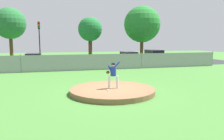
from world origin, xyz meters
TOP-DOWN VIEW (x-y plane):
  - ground_plane at (0.00, 6.00)m, footprint 80.00×80.00m
  - asphalt_strip at (0.00, 14.50)m, footprint 44.00×7.00m
  - pitchers_mound at (0.00, 0.00)m, footprint 4.82×4.82m
  - pitcher_youth at (0.04, -0.02)m, footprint 0.80×0.32m
  - baseball at (-0.41, -0.53)m, footprint 0.07×0.07m
  - chainlink_fence at (0.00, 10.00)m, footprint 30.29×0.07m
  - parked_car_charcoal at (6.36, 14.91)m, footprint 2.01×4.37m
  - parked_car_silver at (-5.21, 14.28)m, footprint 1.85×4.03m
  - parked_car_navy at (9.86, 14.78)m, footprint 1.88×4.68m
  - traffic_cone_orange at (1.92, 15.76)m, footprint 0.40×0.40m
  - traffic_light_near at (-4.73, 18.83)m, footprint 0.28×0.46m
  - tree_broad_right at (-9.09, 24.29)m, footprint 4.65×4.65m
  - tree_tall_centre at (2.74, 22.94)m, footprint 3.79×3.79m
  - tree_leaning_west at (11.12, 21.89)m, footprint 5.89×5.89m

SIDE VIEW (x-z plane):
  - ground_plane at x=0.00m, z-range 0.00..0.00m
  - asphalt_strip at x=0.00m, z-range 0.00..0.01m
  - pitchers_mound at x=0.00m, z-range 0.00..0.27m
  - traffic_cone_orange at x=1.92m, z-range -0.01..0.54m
  - baseball at x=-0.41m, z-range 0.27..0.35m
  - parked_car_silver at x=-5.21m, z-range -0.03..1.52m
  - parked_car_charcoal at x=6.36m, z-range -0.03..1.52m
  - chainlink_fence at x=0.00m, z-range -0.05..1.65m
  - parked_car_navy at x=9.86m, z-range -0.04..1.71m
  - pitcher_youth at x=0.04m, z-range 0.38..1.92m
  - traffic_light_near at x=-4.73m, z-range 0.96..6.36m
  - tree_tall_centre at x=2.74m, z-range 1.37..8.03m
  - tree_broad_right at x=-9.09m, z-range 1.56..9.41m
  - tree_leaning_west at x=11.12m, z-range 1.31..9.87m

